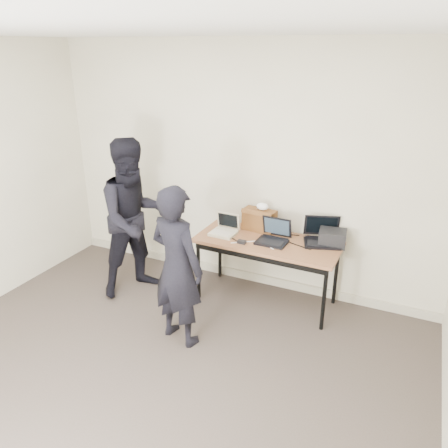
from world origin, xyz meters
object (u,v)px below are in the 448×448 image
Objects in this scene: equipment_box at (332,238)px; person_typist at (177,267)px; person_observer at (135,218)px; laptop_center at (274,236)px; laptop_right at (322,237)px; leather_satchel at (259,220)px; laptop_beige at (224,230)px; desk at (267,246)px.

equipment_box is 1.63m from person_typist.
equipment_box is 2.10m from person_observer.
laptop_right is (0.46, 0.19, 0.01)m from laptop_center.
laptop_right is at bearing 170.92° from equipment_box.
laptop_right is 0.70m from leather_satchel.
laptop_center is (0.55, 0.04, 0.01)m from laptop_beige.
laptop_beige is (-0.49, -0.02, 0.10)m from desk.
laptop_beige is 0.72× the size of leather_satchel.
laptop_beige is 0.60× the size of laptop_right.
desk is 1.10m from person_typist.
equipment_box is at bearing -44.66° from person_observer.
laptop_beige is 0.18× the size of person_typist.
desk is at bearing -45.46° from person_observer.
laptop_center is 0.85× the size of leather_satchel.
equipment_box is at bearing -27.21° from laptop_right.
laptop_right reaches higher than leather_satchel.
leather_satchel is 1.25m from person_typist.
person_typist is at bearing -118.46° from laptop_center.
laptop_right is 0.29× the size of person_typist.
person_observer is (-1.45, -0.38, 0.10)m from laptop_center.
desk is 0.57m from laptop_right.
laptop_right reaches higher than equipment_box.
laptop_right is 1.19× the size of leather_satchel.
leather_satchel is at bearing 160.42° from laptop_right.
person_observer is at bearing 178.41° from laptop_right.
desk is at bearing -105.38° from person_typist.
laptop_center is at bearing -45.33° from person_observer.
desk is 5.61× the size of equipment_box.
laptop_right is 0.26× the size of person_observer.
laptop_beige is at bearing -169.40° from equipment_box.
laptop_center is 1.50m from person_observer.
equipment_box is (0.81, -0.04, -0.05)m from leather_satchel.
laptop_center is 0.18× the size of person_observer.
laptop_right is 2.00m from person_observer.
desk is 3.99× the size of leather_satchel.
laptop_beige is at bearing -134.94° from leather_satchel.
person_observer reaches higher than person_typist.
person_typist is (-1.15, -1.16, -0.03)m from equipment_box.
leather_satchel is 1.40× the size of equipment_box.
equipment_box is (1.12, 0.21, 0.04)m from laptop_beige.
person_observer is at bearing -22.18° from person_typist.
equipment_box reaches higher than desk.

